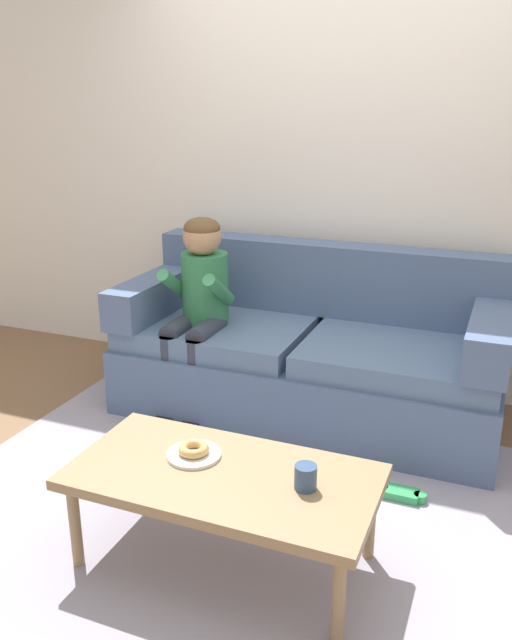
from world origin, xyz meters
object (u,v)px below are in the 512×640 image
object	(u,v)px
couch	(310,355)
person_child	(199,297)
coffee_table	(223,481)
mug	(306,477)
toy_controller	(400,495)
donut	(194,449)

from	to	relation	value
couch	person_child	xyz separation A→B (m)	(-0.58, -0.20, 0.33)
couch	coffee_table	world-z (taller)	couch
person_child	mug	size ratio (longest dim) A/B	12.24
mug	toy_controller	bearing A→B (deg)	69.63
donut	mug	distance (m)	0.47
mug	person_child	bearing A→B (deg)	130.76
coffee_table	mug	world-z (taller)	mug
donut	mug	world-z (taller)	mug
coffee_table	person_child	xyz separation A→B (m)	(-0.68, 1.17, 0.31)
person_child	donut	distance (m)	1.25
mug	toy_controller	world-z (taller)	mug
couch	toy_controller	world-z (taller)	couch
couch	toy_controller	size ratio (longest dim) A/B	9.19
person_child	donut	world-z (taller)	person_child
couch	coffee_table	size ratio (longest dim) A/B	1.83
couch	coffee_table	xyz separation A→B (m)	(0.10, -1.37, 0.02)
couch	toy_controller	xyz separation A→B (m)	(0.65, -0.70, -0.31)
person_child	coffee_table	bearing A→B (deg)	-59.74
mug	coffee_table	bearing A→B (deg)	-177.25
donut	toy_controller	bearing A→B (deg)	40.76
donut	person_child	bearing A→B (deg)	115.59
coffee_table	person_child	distance (m)	1.39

